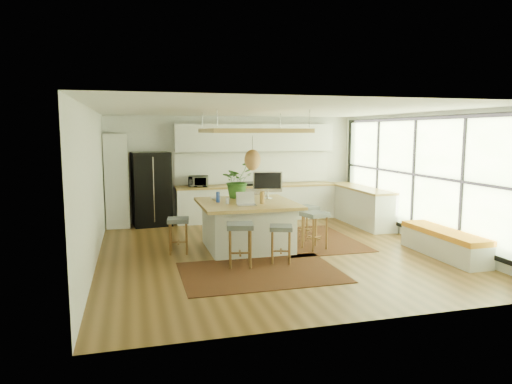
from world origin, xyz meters
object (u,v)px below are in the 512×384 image
object	(u,v)px
laptop	(247,199)
island_plant	(237,184)
stool_near_right	(281,243)
fridge	(151,188)
monitor	(268,186)
stool_left_side	(178,235)
island	(247,225)
microwave	(198,180)
stool_right_front	(314,232)
stool_right_back	(305,223)
stool_near_left	(240,246)

from	to	relation	value
laptop	island_plant	size ratio (longest dim) A/B	0.50
stool_near_right	island_plant	size ratio (longest dim) A/B	0.90
fridge	monitor	xyz separation A→B (m)	(2.24, -2.48, 0.26)
stool_left_side	stool_near_right	bearing A→B (deg)	-33.97
fridge	island	bearing A→B (deg)	-64.52
island	island_plant	world-z (taller)	island_plant
fridge	island	distance (m)	3.32
fridge	monitor	world-z (taller)	fridge
monitor	island_plant	distance (m)	0.64
fridge	island_plant	bearing A→B (deg)	-58.65
stool_near_right	monitor	distance (m)	1.71
island	microwave	world-z (taller)	microwave
island	microwave	bearing A→B (deg)	101.13
stool_right_front	fridge	bearing A→B (deg)	132.58
stool_right_front	laptop	size ratio (longest dim) A/B	2.00
island	monitor	world-z (taller)	monitor
stool_right_front	microwave	xyz separation A→B (m)	(-1.82, 3.26, 0.74)
monitor	island_plant	bearing A→B (deg)	166.55
stool_right_back	stool_left_side	bearing A→B (deg)	-172.19
stool_right_front	stool_left_side	distance (m)	2.64
stool_left_side	island_plant	bearing A→B (deg)	25.90
stool_left_side	stool_near_left	bearing A→B (deg)	-51.55
fridge	stool_near_right	distance (m)	4.49
stool_near_right	stool_right_back	size ratio (longest dim) A/B	0.91
stool_right_back	laptop	xyz separation A→B (m)	(-1.49, -0.77, 0.70)
island	stool_near_right	bearing A→B (deg)	-73.79
stool_near_left	island_plant	distance (m)	2.03
fridge	stool_near_right	xyz separation A→B (m)	(2.05, -3.95, -0.57)
island	stool_right_front	bearing A→B (deg)	-18.93
island_plant	stool_left_side	bearing A→B (deg)	-154.10
stool_right_back	laptop	distance (m)	1.81
stool_near_left	monitor	bearing A→B (deg)	58.17
island_plant	microwave	bearing A→B (deg)	102.95
island	monitor	bearing A→B (deg)	32.25
fridge	stool_left_side	world-z (taller)	fridge
laptop	microwave	bearing A→B (deg)	100.59
stool_left_side	microwave	world-z (taller)	microwave
stool_near_left	island_plant	size ratio (longest dim) A/B	1.02
microwave	stool_left_side	bearing A→B (deg)	-96.72
stool_near_right	island_plant	bearing A→B (deg)	102.19
stool_near_left	stool_near_right	size ratio (longest dim) A/B	1.13
stool_near_right	laptop	xyz separation A→B (m)	(-0.44, 0.74, 0.70)
fridge	stool_near_left	xyz separation A→B (m)	(1.30, -3.99, -0.57)
stool_right_back	laptop	world-z (taller)	laptop
island	stool_near_right	size ratio (longest dim) A/B	2.78
laptop	monitor	size ratio (longest dim) A/B	0.61
stool_near_right	stool_left_side	world-z (taller)	stool_left_side
stool_near_right	stool_left_side	size ratio (longest dim) A/B	0.99
stool_right_front	monitor	bearing A→B (deg)	134.15
stool_near_left	stool_left_side	size ratio (longest dim) A/B	1.12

